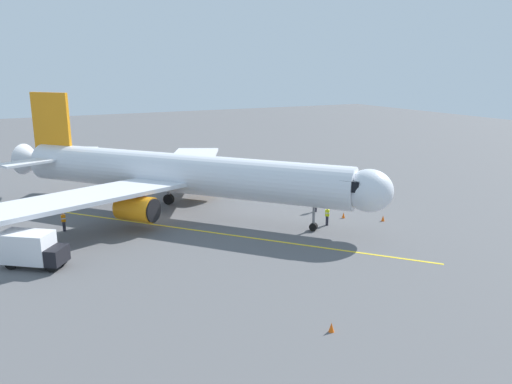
{
  "coord_description": "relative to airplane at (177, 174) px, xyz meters",
  "views": [
    {
      "loc": [
        13.01,
        44.83,
        14.2
      ],
      "look_at": [
        -7.17,
        5.51,
        3.0
      ],
      "focal_mm": 35.06,
      "sensor_mm": 36.0,
      "label": 1
    }
  ],
  "objects": [
    {
      "name": "safety_cone_wing_port",
      "position": [
        -0.18,
        25.51,
        -3.73
      ],
      "size": [
        0.32,
        0.32,
        0.55
      ],
      "primitive_type": "cone",
      "color": "#F2590F",
      "rests_on": "ground"
    },
    {
      "name": "safety_cone_nose_right",
      "position": [
        -16.35,
        11.12,
        -3.73
      ],
      "size": [
        0.32,
        0.32,
        0.55
      ],
      "primitive_type": "cone",
      "color": "#F2590F",
      "rests_on": "ground"
    },
    {
      "name": "baggage_cart_near_nose",
      "position": [
        -5.16,
        -13.53,
        -3.35
      ],
      "size": [
        2.95,
        2.51,
        1.27
      ],
      "color": "#2D3899",
      "rests_on": "ground"
    },
    {
      "name": "box_truck_portside",
      "position": [
        13.69,
        8.15,
        -2.62
      ],
      "size": [
        4.85,
        4.32,
        2.62
      ],
      "color": "black",
      "rests_on": "ground"
    },
    {
      "name": "apron_lead_in_line",
      "position": [
        -0.18,
        6.21,
        -4.0
      ],
      "size": [
        26.2,
        30.54,
        0.01
      ],
      "primitive_type": "cube",
      "rotation": [
        0.0,
        0.0,
        0.71
      ],
      "color": "yellow",
      "rests_on": "ground"
    },
    {
      "name": "ground_crew_loader",
      "position": [
        -10.91,
        9.77,
        -3.12
      ],
      "size": [
        0.47,
        0.45,
        1.71
      ],
      "color": "#23232D",
      "rests_on": "ground"
    },
    {
      "name": "safety_cone_nose_left",
      "position": [
        -13.64,
        8.63,
        -3.73
      ],
      "size": [
        0.32,
        0.32,
        0.55
      ],
      "primitive_type": "cone",
      "color": "#F2590F",
      "rests_on": "ground"
    },
    {
      "name": "ground_plane",
      "position": [
        1.79,
        0.78,
        -4.0
      ],
      "size": [
        220.0,
        220.0,
        0.0
      ],
      "primitive_type": "plane",
      "color": "#565659"
    },
    {
      "name": "ground_crew_marshaller",
      "position": [
        -12.45,
        5.62,
        -3.12
      ],
      "size": [
        0.46,
        0.46,
        1.71
      ],
      "color": "#23232D",
      "rests_on": "ground"
    },
    {
      "name": "ground_crew_wing_walker",
      "position": [
        10.72,
        0.56,
        -3.12
      ],
      "size": [
        0.41,
        0.26,
        1.71
      ],
      "color": "#23232D",
      "rests_on": "ground"
    },
    {
      "name": "baggage_cart_rear_apron",
      "position": [
        -17.27,
        1.83,
        -3.35
      ],
      "size": [
        2.23,
        2.92,
        1.27
      ],
      "color": "black",
      "rests_on": "ground"
    },
    {
      "name": "airplane",
      "position": [
        0.0,
        0.0,
        0.0
      ],
      "size": [
        32.31,
        33.65,
        11.5
      ],
      "color": "silver",
      "rests_on": "ground"
    },
    {
      "name": "baggage_cart_starboard_side",
      "position": [
        -9.64,
        -17.52,
        -3.35
      ],
      "size": [
        2.58,
        2.94,
        1.27
      ],
      "color": "yellow",
      "rests_on": "ground"
    },
    {
      "name": "safety_cone_wing_starboard",
      "position": [
        -14.32,
        2.71,
        -3.73
      ],
      "size": [
        0.32,
        0.32,
        0.55
      ],
      "primitive_type": "cone",
      "color": "#F2590F",
      "rests_on": "ground"
    }
  ]
}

